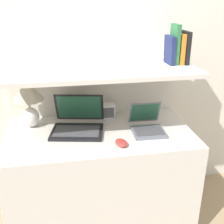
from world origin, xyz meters
name	(u,v)px	position (x,y,z in m)	size (l,w,h in m)	color
wall_back	(92,53)	(0.00, 0.73, 1.20)	(6.00, 0.05, 2.40)	silver
desk	(101,177)	(0.00, 0.33, 0.37)	(1.25, 0.66, 0.74)	silver
back_riser	(95,131)	(0.00, 0.68, 0.57)	(1.25, 0.04, 1.15)	silver
shelf	(97,69)	(0.00, 0.40, 1.16)	(1.25, 0.60, 0.03)	silver
table_lamp	(28,97)	(-0.47, 0.51, 0.96)	(0.21, 0.21, 0.34)	white
laptop_large	(78,124)	(-0.15, 0.39, 0.79)	(0.40, 0.38, 0.23)	black
laptop_small	(147,125)	(0.32, 0.30, 0.78)	(0.22, 0.27, 0.18)	slate
computer_mouse	(121,143)	(0.11, 0.13, 0.76)	(0.09, 0.12, 0.03)	red
router_box	(106,111)	(0.08, 0.57, 0.80)	(0.13, 0.08, 0.11)	white
book_black	(185,47)	(0.58, 0.40, 1.28)	(0.02, 0.15, 0.21)	black
book_orange	(180,49)	(0.55, 0.40, 1.27)	(0.03, 0.12, 0.20)	orange
book_green	(175,44)	(0.51, 0.40, 1.30)	(0.03, 0.12, 0.26)	#2D7042
book_navy	(170,50)	(0.48, 0.40, 1.27)	(0.03, 0.14, 0.18)	navy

